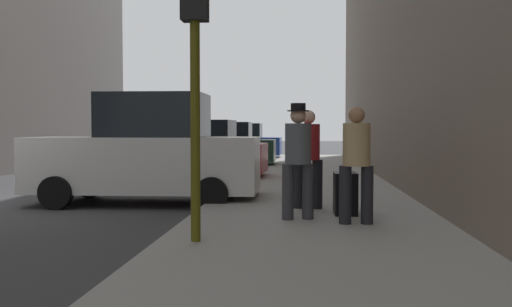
% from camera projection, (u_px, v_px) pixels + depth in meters
% --- Properties ---
extents(sidewalk, '(4.00, 40.00, 0.15)m').
position_uv_depth(sidewalk, '(313.00, 209.00, 10.39)').
color(sidewalk, gray).
rests_on(sidewalk, ground_plane).
extents(parked_white_van, '(4.63, 2.12, 2.25)m').
position_uv_depth(parked_white_van, '(148.00, 154.00, 11.62)').
color(parked_white_van, silver).
rests_on(parked_white_van, ground_plane).
extents(parked_red_hatchback, '(4.27, 2.19, 1.79)m').
position_uv_depth(parked_red_hatchback, '(196.00, 152.00, 16.76)').
color(parked_red_hatchback, '#B2191E').
rests_on(parked_red_hatchback, ground_plane).
extents(parked_dark_green_sedan, '(4.20, 2.06, 1.79)m').
position_uv_depth(parked_dark_green_sedan, '(222.00, 146.00, 22.29)').
color(parked_dark_green_sedan, '#193828').
rests_on(parked_dark_green_sedan, ground_plane).
extents(parked_blue_sedan, '(4.22, 2.10, 1.79)m').
position_uv_depth(parked_blue_sedan, '(239.00, 143.00, 27.81)').
color(parked_blue_sedan, navy).
rests_on(parked_blue_sedan, ground_plane).
extents(fire_hydrant, '(0.42, 0.22, 0.70)m').
position_uv_depth(fire_hydrant, '(258.00, 163.00, 17.05)').
color(fire_hydrant, red).
rests_on(fire_hydrant, sidewalk).
extents(traffic_light, '(0.32, 0.32, 3.60)m').
position_uv_depth(traffic_light, '(195.00, 29.00, 6.94)').
color(traffic_light, '#514C0F').
rests_on(traffic_light, sidewalk).
extents(pedestrian_in_red_jacket, '(0.50, 0.40, 1.71)m').
position_uv_depth(pedestrian_in_red_jacket, '(308.00, 154.00, 9.90)').
color(pedestrian_in_red_jacket, black).
rests_on(pedestrian_in_red_jacket, sidewalk).
extents(pedestrian_in_tan_coat, '(0.51, 0.43, 1.71)m').
position_uv_depth(pedestrian_in_tan_coat, '(356.00, 159.00, 8.28)').
color(pedestrian_in_tan_coat, black).
rests_on(pedestrian_in_tan_coat, sidewalk).
extents(pedestrian_with_beanie, '(0.53, 0.50, 1.78)m').
position_uv_depth(pedestrian_with_beanie, '(298.00, 155.00, 8.70)').
color(pedestrian_with_beanie, '#333338').
rests_on(pedestrian_with_beanie, sidewalk).
extents(rolling_suitcase, '(0.37, 0.57, 1.04)m').
position_uv_depth(rolling_suitcase, '(345.00, 193.00, 9.25)').
color(rolling_suitcase, black).
rests_on(rolling_suitcase, sidewalk).
extents(duffel_bag, '(0.32, 0.44, 0.28)m').
position_uv_depth(duffel_bag, '(297.00, 179.00, 14.02)').
color(duffel_bag, black).
rests_on(duffel_bag, sidewalk).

